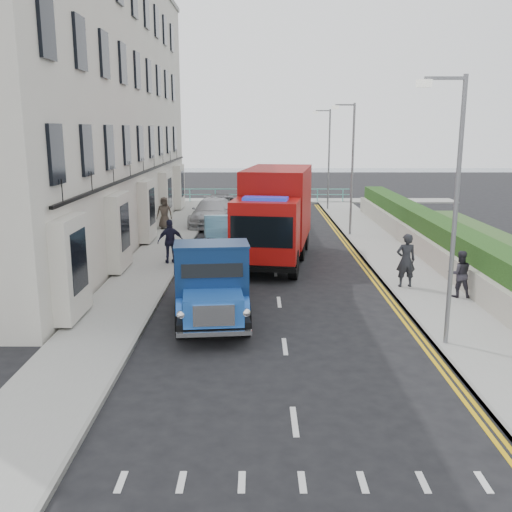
% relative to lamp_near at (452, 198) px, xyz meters
% --- Properties ---
extents(ground, '(120.00, 120.00, 0.00)m').
position_rel_lamp_near_xyz_m(ground, '(-4.18, 2.00, -4.00)').
color(ground, black).
rests_on(ground, ground).
extents(pavement_west, '(2.40, 38.00, 0.12)m').
position_rel_lamp_near_xyz_m(pavement_west, '(-9.38, 11.00, -3.94)').
color(pavement_west, gray).
rests_on(pavement_west, ground).
extents(pavement_east, '(2.60, 38.00, 0.12)m').
position_rel_lamp_near_xyz_m(pavement_east, '(1.12, 11.00, -3.94)').
color(pavement_east, gray).
rests_on(pavement_east, ground).
extents(promenade, '(30.00, 2.50, 0.12)m').
position_rel_lamp_near_xyz_m(promenade, '(-4.18, 31.00, -3.94)').
color(promenade, gray).
rests_on(promenade, ground).
extents(sea_plane, '(120.00, 120.00, 0.00)m').
position_rel_lamp_near_xyz_m(sea_plane, '(-4.18, 62.00, -4.00)').
color(sea_plane, slate).
rests_on(sea_plane, ground).
extents(terrace_west, '(6.31, 30.20, 14.25)m').
position_rel_lamp_near_xyz_m(terrace_west, '(-13.65, 15.00, 3.17)').
color(terrace_west, beige).
rests_on(terrace_west, ground).
extents(garden_east, '(1.45, 28.00, 1.75)m').
position_rel_lamp_near_xyz_m(garden_east, '(3.03, 11.00, -3.10)').
color(garden_east, '#B2AD9E').
rests_on(garden_east, ground).
extents(seafront_railing, '(13.00, 0.08, 1.11)m').
position_rel_lamp_near_xyz_m(seafront_railing, '(-4.18, 30.20, -3.42)').
color(seafront_railing, '#59B2A5').
rests_on(seafront_railing, ground).
extents(lamp_near, '(1.23, 0.18, 7.00)m').
position_rel_lamp_near_xyz_m(lamp_near, '(0.00, 0.00, 0.00)').
color(lamp_near, slate).
rests_on(lamp_near, ground).
extents(lamp_mid, '(1.23, 0.18, 7.00)m').
position_rel_lamp_near_xyz_m(lamp_mid, '(0.00, 16.00, 0.00)').
color(lamp_mid, slate).
rests_on(lamp_mid, ground).
extents(lamp_far, '(1.23, 0.18, 7.00)m').
position_rel_lamp_near_xyz_m(lamp_far, '(0.00, 26.00, 0.00)').
color(lamp_far, slate).
rests_on(lamp_far, ground).
extents(bedford_lorry, '(2.57, 5.45, 2.50)m').
position_rel_lamp_near_xyz_m(bedford_lorry, '(-6.24, 1.63, -2.85)').
color(bedford_lorry, black).
rests_on(bedford_lorry, ground).
extents(red_lorry, '(3.74, 7.95, 4.01)m').
position_rel_lamp_near_xyz_m(red_lorry, '(-4.13, 10.20, -1.86)').
color(red_lorry, black).
rests_on(red_lorry, ground).
extents(parked_car_front, '(1.86, 3.79, 1.24)m').
position_rel_lamp_near_xyz_m(parked_car_front, '(-6.91, 8.71, -3.38)').
color(parked_car_front, black).
rests_on(parked_car_front, ground).
extents(parked_car_mid, '(1.99, 4.45, 1.42)m').
position_rel_lamp_near_xyz_m(parked_car_mid, '(-6.78, 13.68, -3.29)').
color(parked_car_mid, teal).
rests_on(parked_car_mid, ground).
extents(parked_car_rear, '(2.68, 5.62, 1.58)m').
position_rel_lamp_near_xyz_m(parked_car_rear, '(-7.61, 19.56, -3.21)').
color(parked_car_rear, '#ABABB0').
rests_on(parked_car_rear, ground).
extents(seafront_car_left, '(2.42, 5.09, 1.40)m').
position_rel_lamp_near_xyz_m(seafront_car_left, '(-7.41, 24.27, -3.30)').
color(seafront_car_left, black).
rests_on(seafront_car_left, ground).
extents(seafront_car_right, '(3.09, 4.47, 1.41)m').
position_rel_lamp_near_xyz_m(seafront_car_right, '(-3.68, 26.72, -3.29)').
color(seafront_car_right, silver).
rests_on(seafront_car_right, ground).
extents(pedestrian_east_near, '(0.75, 0.53, 1.95)m').
position_rel_lamp_near_xyz_m(pedestrian_east_near, '(0.42, 5.53, -2.90)').
color(pedestrian_east_near, black).
rests_on(pedestrian_east_near, pavement_east).
extents(pedestrian_east_far, '(0.82, 0.66, 1.60)m').
position_rel_lamp_near_xyz_m(pedestrian_east_far, '(1.92, 4.25, -3.08)').
color(pedestrian_east_far, '#2E2B35').
rests_on(pedestrian_east_far, pavement_east).
extents(pedestrian_west_near, '(1.18, 0.75, 1.87)m').
position_rel_lamp_near_xyz_m(pedestrian_west_near, '(-8.58, 9.24, -2.94)').
color(pedestrian_west_near, '#1C1D34').
rests_on(pedestrian_west_near, pavement_west).
extents(pedestrian_west_far, '(0.89, 0.59, 1.81)m').
position_rel_lamp_near_xyz_m(pedestrian_west_far, '(-10.18, 17.69, -2.97)').
color(pedestrian_west_far, '#3D332B').
rests_on(pedestrian_west_far, pavement_west).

